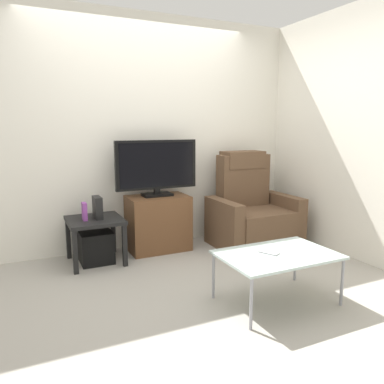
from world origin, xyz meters
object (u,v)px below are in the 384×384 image
at_px(television, 157,167).
at_px(subwoofer_box, 96,247).
at_px(game_console, 97,207).
at_px(recliner_armchair, 252,212).
at_px(cell_phone, 269,253).
at_px(tv_stand, 158,223).
at_px(coffee_table, 277,256).
at_px(side_table, 95,226).
at_px(book_upright, 84,211).

relative_size(television, subwoofer_box, 2.87).
bearing_deg(game_console, recliner_armchair, -4.33).
height_order(subwoofer_box, game_console, game_console).
distance_m(subwoofer_box, cell_phone, 1.83).
distance_m(tv_stand, recliner_armchair, 1.12).
bearing_deg(television, subwoofer_box, -170.34).
relative_size(recliner_armchair, subwoofer_box, 3.36).
xyz_separation_m(tv_stand, recliner_armchair, (1.09, -0.23, 0.06)).
bearing_deg(coffee_table, tv_stand, 103.91).
height_order(recliner_armchair, coffee_table, recliner_armchair).
relative_size(tv_stand, coffee_table, 0.74).
bearing_deg(recliner_armchair, subwoofer_box, -174.14).
height_order(game_console, cell_phone, game_console).
bearing_deg(coffee_table, game_console, 125.47).
bearing_deg(coffee_table, cell_phone, 150.33).
distance_m(tv_stand, cell_phone, 1.62).
distance_m(side_table, coffee_table, 1.88).
bearing_deg(side_table, cell_phone, -54.32).
relative_size(recliner_armchair, side_table, 2.00).
bearing_deg(cell_phone, book_upright, 101.53).
relative_size(tv_stand, side_table, 1.23).
bearing_deg(side_table, subwoofer_box, 45.00).
xyz_separation_m(subwoofer_box, cell_phone, (1.06, -1.47, 0.25)).
height_order(recliner_armchair, cell_phone, recliner_armchair).
bearing_deg(coffee_table, recliner_armchair, 63.33).
xyz_separation_m(recliner_armchair, cell_phone, (-0.75, -1.35, 0.03)).
xyz_separation_m(subwoofer_box, coffee_table, (1.12, -1.51, 0.22)).
relative_size(game_console, coffee_table, 0.25).
xyz_separation_m(game_console, cell_phone, (1.02, -1.48, -0.16)).
relative_size(side_table, book_upright, 3.07).
distance_m(coffee_table, cell_phone, 0.07).
relative_size(subwoofer_box, coffee_table, 0.36).
xyz_separation_m(recliner_armchair, game_console, (-1.78, 0.13, 0.20)).
relative_size(recliner_armchair, game_console, 4.90).
height_order(book_upright, cell_phone, book_upright).
distance_m(recliner_armchair, book_upright, 1.92).
distance_m(side_table, cell_phone, 1.82).
bearing_deg(coffee_table, book_upright, 129.28).
height_order(television, coffee_table, television).
bearing_deg(side_table, book_upright, -168.69).
relative_size(tv_stand, television, 0.72).
distance_m(recliner_armchair, cell_phone, 1.55).
height_order(recliner_armchair, side_table, recliner_armchair).
distance_m(tv_stand, television, 0.63).
distance_m(tv_stand, subwoofer_box, 0.74).
bearing_deg(tv_stand, coffee_table, -76.09).
xyz_separation_m(television, game_console, (-0.68, -0.11, -0.37)).
bearing_deg(television, side_table, -170.34).
xyz_separation_m(recliner_armchair, coffee_table, (-0.69, -1.38, 0.00)).
bearing_deg(recliner_armchair, cell_phone, -109.33).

